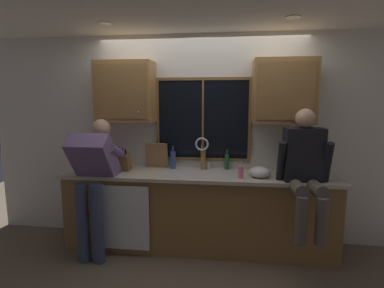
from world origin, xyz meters
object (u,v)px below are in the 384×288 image
at_px(cutting_board, 157,155).
at_px(mixing_bowl, 260,172).
at_px(person_sitting_on_counter, 305,166).
at_px(knife_block, 125,162).
at_px(soap_dispenser, 241,172).
at_px(bottle_amber_small, 203,159).
at_px(person_standing, 94,174).
at_px(bottle_tall_clear, 173,159).
at_px(bottle_green_glass, 227,161).

xyz_separation_m(cutting_board, mixing_bowl, (1.24, -0.30, -0.10)).
bearing_deg(person_sitting_on_counter, knife_block, 172.17).
bearing_deg(soap_dispenser, person_sitting_on_counter, -9.83).
relative_size(person_sitting_on_counter, bottle_amber_small, 4.11).
xyz_separation_m(person_standing, bottle_amber_small, (1.17, 0.50, 0.09)).
bearing_deg(bottle_tall_clear, person_standing, -148.09).
bearing_deg(soap_dispenser, bottle_tall_clear, 156.88).
relative_size(person_standing, knife_block, 4.81).
xyz_separation_m(person_sitting_on_counter, bottle_green_glass, (-0.80, 0.50, -0.08)).
bearing_deg(mixing_bowl, knife_block, 176.91).
height_order(mixing_bowl, soap_dispenser, soap_dispenser).
distance_m(person_standing, bottle_green_glass, 1.56).
bearing_deg(knife_block, person_standing, -127.17).
bearing_deg(cutting_board, knife_block, -148.87).
bearing_deg(soap_dispenser, mixing_bowl, 20.76).
xyz_separation_m(cutting_board, bottle_tall_clear, (0.21, -0.03, -0.04)).
bearing_deg(bottle_green_glass, person_sitting_on_counter, -32.30).
bearing_deg(bottle_tall_clear, mixing_bowl, -14.61).
bearing_deg(bottle_amber_small, soap_dispenser, -38.52).
distance_m(bottle_green_glass, bottle_tall_clear, 0.66).
xyz_separation_m(person_sitting_on_counter, cutting_board, (-1.67, 0.49, -0.03)).
relative_size(cutting_board, bottle_tall_clear, 1.13).
relative_size(soap_dispenser, bottle_amber_small, 0.61).
height_order(cutting_board, bottle_amber_small, cutting_board).
bearing_deg(person_sitting_on_counter, bottle_amber_small, 156.88).
xyz_separation_m(person_standing, bottle_green_glass, (1.46, 0.54, 0.07)).
xyz_separation_m(knife_block, cutting_board, (0.35, 0.21, 0.05)).
relative_size(bottle_green_glass, bottle_tall_clear, 0.89).
bearing_deg(person_standing, bottle_tall_clear, 31.91).
bearing_deg(soap_dispenser, bottle_amber_small, 141.48).
distance_m(mixing_bowl, bottle_tall_clear, 1.06).
height_order(person_sitting_on_counter, cutting_board, person_sitting_on_counter).
distance_m(knife_block, bottle_tall_clear, 0.59).
bearing_deg(cutting_board, bottle_tall_clear, -7.48).
distance_m(knife_block, soap_dispenser, 1.38).
height_order(person_sitting_on_counter, mixing_bowl, person_sitting_on_counter).
distance_m(soap_dispenser, bottle_tall_clear, 0.89).
bearing_deg(mixing_bowl, person_standing, -172.86).
height_order(knife_block, bottle_tall_clear, knife_block).
relative_size(knife_block, bottle_amber_small, 1.05).
xyz_separation_m(bottle_green_glass, bottle_amber_small, (-0.29, -0.04, 0.02)).
bearing_deg(cutting_board, soap_dispenser, -20.11).
relative_size(person_standing, bottle_amber_small, 5.05).
xyz_separation_m(knife_block, bottle_tall_clear, (0.56, 0.18, 0.01)).
relative_size(soap_dispenser, bottle_green_glass, 0.74).
bearing_deg(person_standing, soap_dispenser, 5.25).
height_order(person_sitting_on_counter, bottle_tall_clear, person_sitting_on_counter).
relative_size(person_sitting_on_counter, mixing_bowl, 5.21).
relative_size(person_sitting_on_counter, bottle_tall_clear, 4.45).
height_order(knife_block, bottle_green_glass, knife_block).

